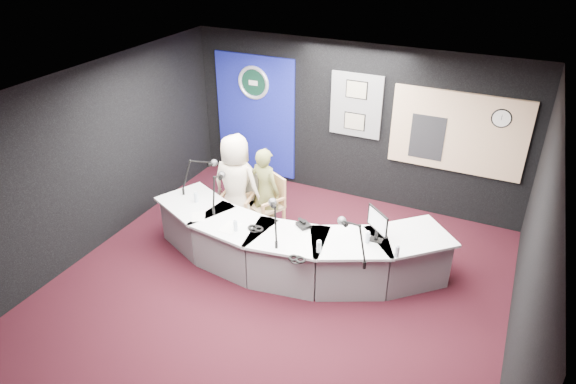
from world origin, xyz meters
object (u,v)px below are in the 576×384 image
at_px(broadcast_desk, 290,245).
at_px(person_woman, 265,191).
at_px(armchair_left, 237,206).
at_px(person_man, 236,185).
at_px(armchair_right, 266,207).

bearing_deg(broadcast_desk, person_woman, 136.88).
height_order(broadcast_desk, armchair_left, armchair_left).
bearing_deg(person_man, armchair_left, 180.00).
distance_m(broadcast_desk, armchair_left, 1.31).
height_order(broadcast_desk, person_woman, person_woman).
distance_m(person_man, person_woman, 0.47).
bearing_deg(person_woman, armchair_right, -0.00).
bearing_deg(armchair_left, person_woman, 17.04).
bearing_deg(armchair_right, person_man, -126.65).
distance_m(armchair_right, person_woman, 0.31).
bearing_deg(armchair_right, person_woman, 0.00).
height_order(broadcast_desk, person_man, person_man).
distance_m(armchair_left, person_man, 0.38).
bearing_deg(person_man, armchair_right, -156.12).
relative_size(broadcast_desk, armchair_left, 4.90).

